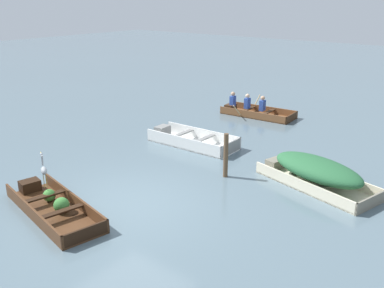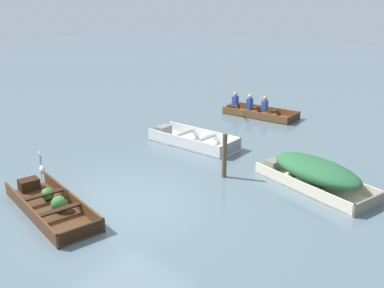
% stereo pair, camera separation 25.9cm
% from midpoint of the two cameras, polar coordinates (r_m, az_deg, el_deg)
% --- Properties ---
extents(ground_plane, '(80.00, 80.00, 0.00)m').
position_cam_midpoint_polar(ground_plane, '(10.64, -9.22, -7.94)').
color(ground_plane, slate).
extents(dinghy_dark_varnish_foreground, '(3.42, 1.69, 0.41)m').
position_cam_midpoint_polar(dinghy_dark_varnish_foreground, '(10.73, -18.79, -7.78)').
color(dinghy_dark_varnish_foreground, '#4C2D19').
rests_on(dinghy_dark_varnish_foreground, ground).
extents(skiff_white_near_moored, '(3.11, 1.26, 0.42)m').
position_cam_midpoint_polar(skiff_white_near_moored, '(14.59, -0.87, 0.55)').
color(skiff_white_near_moored, white).
rests_on(skiff_white_near_moored, ground).
extents(skiff_cream_mid_moored, '(3.45, 2.03, 0.77)m').
position_cam_midpoint_polar(skiff_cream_mid_moored, '(11.74, 15.65, -3.50)').
color(skiff_cream_mid_moored, beige).
rests_on(skiff_cream_mid_moored, ground).
extents(rowboat_wooden_brown_with_crew, '(3.10, 2.42, 0.88)m').
position_cam_midpoint_polar(rowboat_wooden_brown_with_crew, '(18.32, 7.80, 4.43)').
color(rowboat_wooden_brown_with_crew, brown).
rests_on(rowboat_wooden_brown_with_crew, ground).
extents(heron_on_dinghy, '(0.44, 0.28, 0.84)m').
position_cam_midpoint_polar(heron_on_dinghy, '(10.88, -19.81, -3.21)').
color(heron_on_dinghy, olive).
rests_on(heron_on_dinghy, dinghy_dark_varnish_foreground).
extents(mooring_post, '(0.13, 0.13, 1.26)m').
position_cam_midpoint_polar(mooring_post, '(11.82, 3.90, -1.55)').
color(mooring_post, brown).
rests_on(mooring_post, ground).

